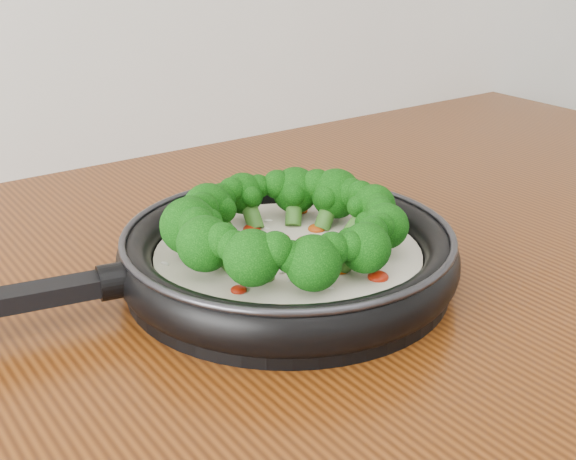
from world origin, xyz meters
TOP-DOWN VIEW (x-y plane):
  - skillet at (0.04, 1.07)m, footprint 0.48×0.35m

SIDE VIEW (x-z plane):
  - skillet at x=0.04m, z-range 0.89..0.97m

